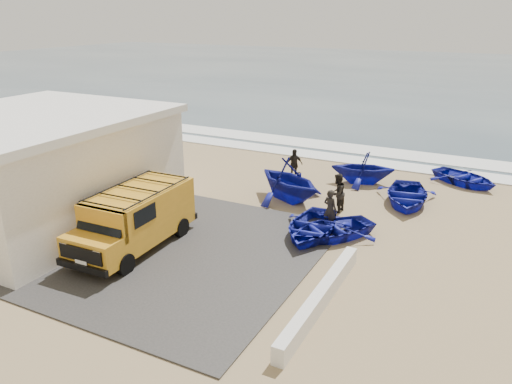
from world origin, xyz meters
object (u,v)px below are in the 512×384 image
at_px(parapet, 321,297).
at_px(fisherman_front, 330,209).
at_px(boat_far_right, 465,178).
at_px(fisherman_middle, 337,193).
at_px(fisherman_back, 294,165).
at_px(boat_mid_left, 289,179).
at_px(boat_near_right, 331,229).
at_px(building, 35,167).
at_px(boat_mid_right, 406,195).
at_px(boat_far_left, 363,167).
at_px(van, 135,217).
at_px(boat_near_left, 311,227).

xyz_separation_m(parapet, fisherman_front, (-1.59, 5.30, 0.53)).
xyz_separation_m(parapet, boat_far_right, (2.55, 13.41, 0.07)).
xyz_separation_m(fisherman_middle, fisherman_back, (-3.28, 3.08, -0.03)).
bearing_deg(boat_mid_left, fisherman_middle, -72.19).
distance_m(boat_near_right, fisherman_middle, 2.70).
distance_m(building, boat_mid_right, 15.63).
xyz_separation_m(boat_mid_left, fisherman_front, (2.70, -2.21, -0.16)).
height_order(parapet, boat_far_left, boat_far_left).
relative_size(fisherman_front, fisherman_middle, 0.96).
xyz_separation_m(van, boat_far_right, (9.76, 12.80, -0.84)).
xyz_separation_m(boat_near_left, boat_far_right, (4.54, 9.05, -0.03)).
distance_m(boat_near_right, boat_mid_right, 5.21).
bearing_deg(boat_mid_left, boat_far_left, -4.11).
bearing_deg(boat_mid_right, fisherman_middle, -147.01).
height_order(boat_far_left, fisherman_back, fisherman_back).
xyz_separation_m(building, fisherman_front, (10.91, 4.30, -1.36)).
height_order(boat_far_left, boat_far_right, boat_far_left).
height_order(parapet, fisherman_middle, fisherman_middle).
height_order(boat_near_left, boat_far_right, boat_near_left).
xyz_separation_m(building, boat_mid_left, (8.21, 6.51, -1.20)).
bearing_deg(fisherman_front, fisherman_back, -36.29).
xyz_separation_m(boat_near_right, fisherman_middle, (-0.63, 2.58, 0.48)).
relative_size(building, boat_mid_left, 2.57).
relative_size(boat_near_left, boat_far_right, 1.09).
relative_size(building, van, 1.82).
xyz_separation_m(boat_far_right, fisherman_middle, (-4.46, -6.28, 0.50)).
bearing_deg(fisherman_back, van, -149.42).
bearing_deg(boat_far_left, boat_mid_left, -46.82).
bearing_deg(boat_far_left, parapet, -5.81).
bearing_deg(boat_far_right, boat_far_left, 144.89).
distance_m(fisherman_front, fisherman_middle, 1.85).
bearing_deg(fisherman_front, boat_mid_right, -99.71).
bearing_deg(boat_far_left, fisherman_back, -86.26).
bearing_deg(building, boat_far_left, 44.53).
distance_m(parapet, boat_far_left, 11.52).
bearing_deg(fisherman_front, boat_mid_left, -21.76).
bearing_deg(boat_mid_left, fisherman_back, 45.25).
height_order(fisherman_front, fisherman_middle, fisherman_middle).
height_order(boat_near_left, boat_mid_left, boat_mid_left).
bearing_deg(van, fisherman_front, 38.37).
relative_size(boat_mid_right, boat_far_left, 1.24).
distance_m(building, boat_far_left, 14.81).
relative_size(parapet, fisherman_front, 3.72).
relative_size(building, fisherman_back, 5.85).
bearing_deg(boat_far_right, parapet, -160.40).
distance_m(boat_far_left, boat_far_right, 5.01).
bearing_deg(fisherman_back, fisherman_middle, -90.75).
xyz_separation_m(building, boat_far_left, (10.51, 10.34, -1.36)).
distance_m(van, boat_far_right, 16.11).
bearing_deg(boat_near_right, fisherman_front, 150.73).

